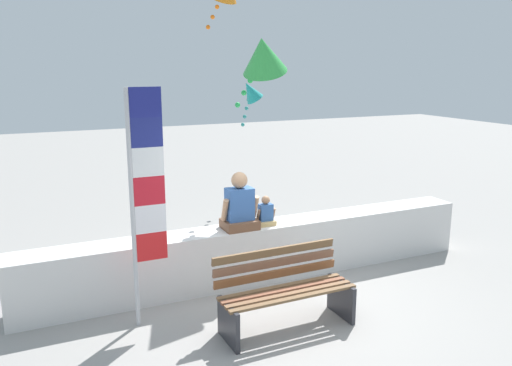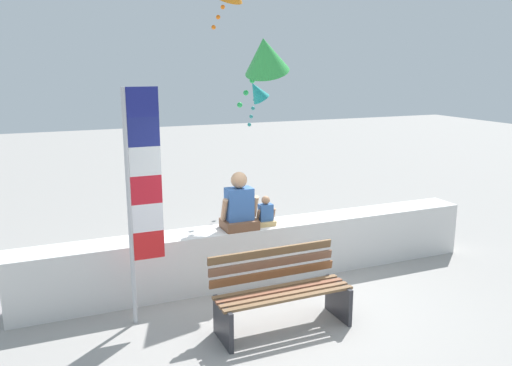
{
  "view_description": "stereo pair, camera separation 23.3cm",
  "coord_description": "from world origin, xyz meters",
  "views": [
    {
      "loc": [
        -2.92,
        -5.31,
        2.96
      ],
      "look_at": [
        -0.07,
        0.92,
        1.4
      ],
      "focal_mm": 36.22,
      "sensor_mm": 36.0,
      "label": 1
    },
    {
      "loc": [
        -2.71,
        -5.41,
        2.96
      ],
      "look_at": [
        -0.07,
        0.92,
        1.4
      ],
      "focal_mm": 36.22,
      "sensor_mm": 36.0,
      "label": 2
    }
  ],
  "objects": [
    {
      "name": "person_adult",
      "position": [
        -0.34,
        0.87,
        1.1
      ],
      "size": [
        0.51,
        0.38,
        0.78
      ],
      "color": "brown",
      "rests_on": "seawall_ledge"
    },
    {
      "name": "flag_banner",
      "position": [
        -1.75,
        0.28,
        1.61
      ],
      "size": [
        0.4,
        0.05,
        2.74
      ],
      "color": "#B7B7BC",
      "rests_on": "ground"
    },
    {
      "name": "kite_green",
      "position": [
        0.36,
        1.62,
        3.1
      ],
      "size": [
        1.03,
        1.04,
        1.12
      ],
      "color": "green"
    },
    {
      "name": "park_bench",
      "position": [
        -0.33,
        -0.44,
        0.42
      ],
      "size": [
        1.59,
        0.63,
        0.88
      ],
      "color": "brown",
      "rests_on": "ground"
    },
    {
      "name": "seawall_ledge",
      "position": [
        0.0,
        0.92,
        0.4
      ],
      "size": [
        6.6,
        0.51,
        0.8
      ],
      "primitive_type": "cube",
      "color": "silver",
      "rests_on": "ground"
    },
    {
      "name": "person_child",
      "position": [
        0.05,
        0.87,
        0.96
      ],
      "size": [
        0.27,
        0.2,
        0.42
      ],
      "color": "tan",
      "rests_on": "seawall_ledge"
    },
    {
      "name": "kite_teal",
      "position": [
        1.39,
        4.39,
        2.44
      ],
      "size": [
        0.52,
        0.63,
        1.02
      ],
      "color": "teal"
    },
    {
      "name": "ground_plane",
      "position": [
        0.0,
        0.0,
        0.0
      ],
      "size": [
        40.0,
        40.0,
        0.0
      ],
      "primitive_type": "plane",
      "color": "gray"
    }
  ]
}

